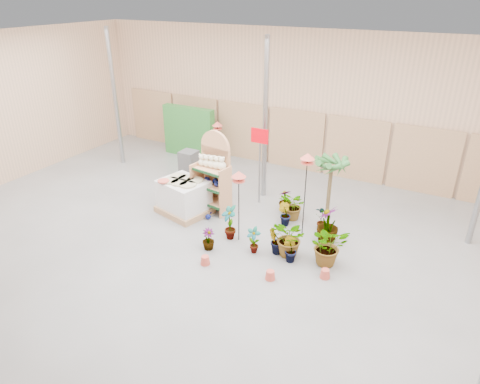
# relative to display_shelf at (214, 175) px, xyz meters

# --- Properties ---
(room) EXTENTS (15.20, 12.10, 4.70)m
(room) POSITION_rel_display_shelf_xyz_m (0.80, -1.15, 1.19)
(room) COLOR slate
(room) RESTS_ON ground
(display_shelf) EXTENTS (1.01, 0.72, 2.24)m
(display_shelf) POSITION_rel_display_shelf_xyz_m (0.00, 0.00, 0.00)
(display_shelf) COLOR tan
(display_shelf) RESTS_ON ground
(teddy_bears) EXTENTS (0.83, 0.23, 0.36)m
(teddy_bears) POSITION_rel_display_shelf_xyz_m (0.03, -0.10, 0.39)
(teddy_bears) COLOR #F7EAC7
(teddy_bears) RESTS_ON display_shelf
(gazing_balls_shelf) EXTENTS (0.82, 0.28, 0.16)m
(gazing_balls_shelf) POSITION_rel_display_shelf_xyz_m (0.00, -0.13, -0.14)
(gazing_balls_shelf) COLOR #0C1559
(gazing_balls_shelf) RESTS_ON display_shelf
(gazing_balls_floor) EXTENTS (0.63, 0.39, 0.15)m
(gazing_balls_floor) POSITION_rel_display_shelf_xyz_m (-0.08, -0.52, -0.95)
(gazing_balls_floor) COLOR #0C1559
(gazing_balls_floor) RESTS_ON ground
(pallet_stack) EXTENTS (1.54, 1.37, 0.98)m
(pallet_stack) POSITION_rel_display_shelf_xyz_m (-0.62, -0.58, -0.55)
(pallet_stack) COLOR #9D7651
(pallet_stack) RESTS_ON ground
(charcoal_planters) EXTENTS (0.50, 0.50, 1.00)m
(charcoal_planters) POSITION_rel_display_shelf_xyz_m (-1.70, 1.23, -0.52)
(charcoal_planters) COLOR #383838
(charcoal_planters) RESTS_ON ground
(trellis_stock) EXTENTS (2.00, 0.30, 1.80)m
(trellis_stock) POSITION_rel_display_shelf_xyz_m (-3.00, 3.14, -0.12)
(trellis_stock) COLOR #2B712B
(trellis_stock) RESTS_ON ground
(offer_sign) EXTENTS (0.50, 0.08, 2.20)m
(offer_sign) POSITION_rel_display_shelf_xyz_m (0.90, 0.92, 0.55)
(offer_sign) COLOR gray
(offer_sign) RESTS_ON ground
(bird_table_front) EXTENTS (0.34, 0.34, 1.82)m
(bird_table_front) POSITION_rel_display_shelf_xyz_m (1.37, -1.12, 0.67)
(bird_table_front) COLOR black
(bird_table_front) RESTS_ON ground
(bird_table_right) EXTENTS (0.34, 0.34, 2.13)m
(bird_table_right) POSITION_rel_display_shelf_xyz_m (2.61, -0.07, 0.96)
(bird_table_right) COLOR black
(bird_table_right) RESTS_ON ground
(bird_table_back) EXTENTS (0.34, 0.34, 1.68)m
(bird_table_back) POSITION_rel_display_shelf_xyz_m (-1.38, 2.46, 0.53)
(bird_table_back) COLOR black
(bird_table_back) RESTS_ON ground
(palm) EXTENTS (0.70, 0.70, 1.79)m
(palm) POSITION_rel_display_shelf_xyz_m (2.88, 1.05, 0.51)
(palm) COLOR brown
(palm) RESTS_ON ground
(potted_plant_0) EXTENTS (0.56, 0.53, 0.89)m
(potted_plant_0) POSITION_rel_display_shelf_xyz_m (1.13, -1.15, -0.58)
(potted_plant_0) COLOR #2C642B
(potted_plant_0) RESTS_ON ground
(potted_plant_1) EXTENTS (0.43, 0.46, 0.67)m
(potted_plant_1) POSITION_rel_display_shelf_xyz_m (2.40, -1.24, -0.69)
(potted_plant_1) COLOR #2C642B
(potted_plant_1) RESTS_ON ground
(potted_plant_2) EXTENTS (1.05, 1.00, 0.91)m
(potted_plant_2) POSITION_rel_display_shelf_xyz_m (2.72, -1.15, -0.57)
(potted_plant_2) COLOR #2C642B
(potted_plant_2) RESTS_ON ground
(potted_plant_3) EXTENTS (0.55, 0.55, 0.95)m
(potted_plant_3) POSITION_rel_display_shelf_xyz_m (3.28, -0.19, -0.54)
(potted_plant_3) COLOR #2C642B
(potted_plant_3) RESTS_ON ground
(potted_plant_4) EXTENTS (0.37, 0.27, 0.66)m
(potted_plant_4) POSITION_rel_display_shelf_xyz_m (2.96, 0.34, -0.69)
(potted_plant_4) COLOR #2C642B
(potted_plant_4) RESTS_ON ground
(potted_plant_5) EXTENTS (0.40, 0.35, 0.61)m
(potted_plant_5) POSITION_rel_display_shelf_xyz_m (2.04, 0.10, -0.72)
(potted_plant_5) COLOR #2C642B
(potted_plant_5) RESTS_ON ground
(potted_plant_6) EXTENTS (0.90, 0.86, 0.79)m
(potted_plant_6) POSITION_rel_display_shelf_xyz_m (2.14, 0.49, -0.63)
(potted_plant_6) COLOR #2C642B
(potted_plant_6) RESTS_ON ground
(potted_plant_7) EXTENTS (0.40, 0.40, 0.52)m
(potted_plant_7) POSITION_rel_display_shelf_xyz_m (0.94, -1.81, -0.76)
(potted_plant_7) COLOR #2C642B
(potted_plant_7) RESTS_ON ground
(potted_plant_8) EXTENTS (0.34, 0.23, 0.65)m
(potted_plant_8) POSITION_rel_display_shelf_xyz_m (1.93, -1.43, -0.70)
(potted_plant_8) COLOR #2C642B
(potted_plant_8) RESTS_ON ground
(potted_plant_9) EXTENTS (0.41, 0.38, 0.59)m
(potted_plant_9) POSITION_rel_display_shelf_xyz_m (2.79, -1.35, -0.73)
(potted_plant_9) COLOR #2C642B
(potted_plant_9) RESTS_ON ground
(potted_plant_10) EXTENTS (1.11, 1.10, 0.93)m
(potted_plant_10) POSITION_rel_display_shelf_xyz_m (3.56, -1.04, -0.56)
(potted_plant_10) COLOR #2C642B
(potted_plant_10) RESTS_ON ground
(potted_plant_11) EXTENTS (0.51, 0.51, 0.64)m
(potted_plant_11) POSITION_rel_display_shelf_xyz_m (1.77, 0.81, -0.70)
(potted_plant_11) COLOR #2C642B
(potted_plant_11) RESTS_ON ground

